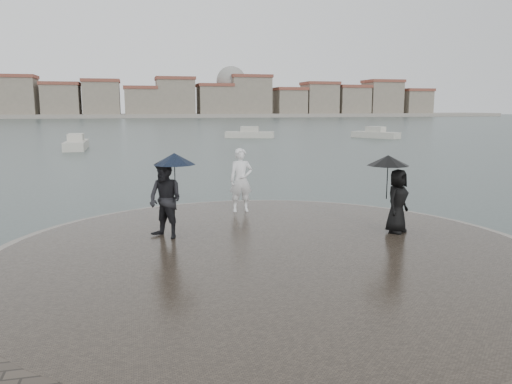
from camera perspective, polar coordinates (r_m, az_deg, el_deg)
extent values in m
plane|color=#2B3835|center=(8.11, 8.43, -15.85)|extent=(400.00, 400.00, 0.00)
cylinder|color=gray|center=(11.15, 1.61, -7.65)|extent=(12.50, 12.50, 0.32)
cylinder|color=#2D261E|center=(11.14, 1.61, -7.55)|extent=(11.90, 11.90, 0.36)
imported|color=white|center=(14.96, -1.72, 1.37)|extent=(0.72, 0.50, 1.91)
imported|color=black|center=(12.11, -10.33, -0.88)|extent=(1.14, 1.14, 1.87)
cylinder|color=black|center=(12.15, -9.24, 1.19)|extent=(0.02, 0.02, 0.90)
cone|color=black|center=(12.08, -9.31, 3.77)|extent=(1.03, 1.03, 0.28)
imported|color=black|center=(12.94, 15.85, -1.00)|extent=(0.93, 0.87, 1.60)
cylinder|color=black|center=(12.82, 14.76, 1.21)|extent=(0.02, 0.02, 0.90)
cone|color=black|center=(12.76, 14.86, 3.52)|extent=(1.04, 1.04, 0.26)
cube|color=gray|center=(169.80, -12.98, 8.49)|extent=(260.00, 20.00, 1.20)
cube|color=gray|center=(170.24, -25.76, 9.61)|extent=(12.00, 10.00, 12.00)
cube|color=brown|center=(170.46, -25.92, 11.79)|extent=(12.60, 10.60, 1.00)
cube|color=gray|center=(168.10, -21.34, 9.58)|extent=(11.00, 10.00, 10.00)
cube|color=brown|center=(168.24, -21.46, 11.45)|extent=(11.60, 10.60, 1.00)
cube|color=gray|center=(167.02, -17.21, 9.98)|extent=(11.00, 10.00, 11.00)
cube|color=brown|center=(167.20, -17.31, 12.03)|extent=(11.60, 10.60, 1.00)
cube|color=gray|center=(166.78, -13.02, 9.82)|extent=(10.00, 10.00, 9.00)
cube|color=brown|center=(166.89, -13.08, 11.53)|extent=(10.60, 10.60, 1.00)
cube|color=gray|center=(167.35, -9.21, 10.45)|extent=(12.00, 10.00, 12.00)
cube|color=brown|center=(167.57, -9.27, 12.67)|extent=(12.60, 10.60, 1.00)
cube|color=gray|center=(168.91, -4.73, 10.19)|extent=(11.00, 10.00, 10.00)
cube|color=brown|center=(169.05, -4.76, 12.06)|extent=(11.60, 10.60, 1.00)
cube|color=gray|center=(171.24, -0.70, 10.72)|extent=(13.00, 10.00, 13.00)
cube|color=brown|center=(171.51, -0.70, 13.06)|extent=(13.60, 10.60, 1.00)
cube|color=gray|center=(174.93, 3.84, 10.02)|extent=(10.00, 10.00, 9.00)
cube|color=brown|center=(175.03, 3.86, 11.66)|extent=(10.60, 10.60, 1.00)
cube|color=gray|center=(178.57, 7.27, 10.28)|extent=(11.00, 10.00, 11.00)
cube|color=brown|center=(178.74, 7.31, 12.21)|extent=(11.60, 10.60, 1.00)
cube|color=gray|center=(183.20, 10.82, 10.02)|extent=(11.00, 10.00, 10.00)
cube|color=brown|center=(183.32, 10.88, 11.74)|extent=(11.60, 10.60, 1.00)
cube|color=gray|center=(188.49, 14.21, 10.19)|extent=(12.00, 10.00, 12.00)
cube|color=brown|center=(188.69, 14.29, 12.16)|extent=(12.60, 10.60, 1.00)
cube|color=gray|center=(194.87, 17.62, 9.56)|extent=(10.00, 10.00, 9.00)
cube|color=brown|center=(194.96, 17.69, 11.03)|extent=(10.60, 10.60, 1.00)
sphere|color=gray|center=(172.13, -2.85, 12.54)|extent=(10.00, 10.00, 10.00)
cube|color=#BBB7A8|center=(44.08, -19.84, 4.93)|extent=(1.64, 5.51, 0.90)
cube|color=#BBB7A8|center=(44.04, -19.89, 5.71)|extent=(1.21, 2.01, 0.90)
cube|color=#BBB7A8|center=(56.95, -0.72, 6.45)|extent=(5.72, 3.30, 0.90)
cube|color=#BBB7A8|center=(56.92, -0.72, 7.06)|extent=(2.28, 1.78, 0.90)
cube|color=#BBB7A8|center=(58.26, 13.48, 6.26)|extent=(4.26, 5.52, 0.90)
cube|color=#BBB7A8|center=(58.23, 13.50, 6.85)|extent=(2.08, 2.33, 0.90)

